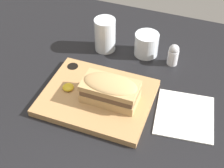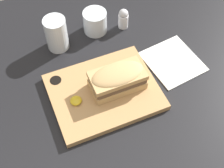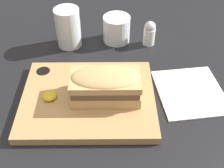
% 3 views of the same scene
% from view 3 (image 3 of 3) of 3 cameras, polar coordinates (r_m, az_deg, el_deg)
% --- Properties ---
extents(dining_table, '(1.59, 1.21, 0.02)m').
position_cam_3_polar(dining_table, '(0.69, -9.52, -6.84)').
color(dining_table, black).
rests_on(dining_table, ground).
extents(serving_board, '(0.32, 0.26, 0.02)m').
position_cam_3_polar(serving_board, '(0.70, -4.88, -2.91)').
color(serving_board, tan).
rests_on(serving_board, dining_table).
extents(sandwich, '(0.16, 0.09, 0.07)m').
position_cam_3_polar(sandwich, '(0.66, -1.34, -0.05)').
color(sandwich, tan).
rests_on(sandwich, serving_board).
extents(mustard_dollop, '(0.03, 0.03, 0.01)m').
position_cam_3_polar(mustard_dollop, '(0.69, -12.57, -2.37)').
color(mustard_dollop, gold).
rests_on(mustard_dollop, serving_board).
extents(water_glass, '(0.07, 0.07, 0.12)m').
position_cam_3_polar(water_glass, '(0.87, -8.83, 10.80)').
color(water_glass, silver).
rests_on(water_glass, dining_table).
extents(wine_glass, '(0.08, 0.08, 0.08)m').
position_cam_3_polar(wine_glass, '(0.89, 0.94, 10.91)').
color(wine_glass, silver).
rests_on(wine_glass, dining_table).
extents(napkin, '(0.18, 0.20, 0.00)m').
position_cam_3_polar(napkin, '(0.75, 15.62, -1.52)').
color(napkin, white).
rests_on(napkin, dining_table).
extents(salt_shaker, '(0.04, 0.04, 0.08)m').
position_cam_3_polar(salt_shaker, '(0.87, 7.60, 10.25)').
color(salt_shaker, white).
rests_on(salt_shaker, dining_table).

